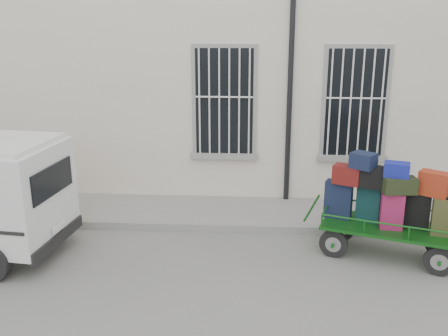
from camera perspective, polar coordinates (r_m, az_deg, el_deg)
ground at (r=8.34m, az=1.54°, el=-11.22°), size 80.00×80.00×0.00m
building at (r=12.92m, az=2.58°, el=12.56°), size 24.00×5.15×6.00m
sidewalk at (r=10.31m, az=2.00°, el=-5.17°), size 24.00×1.70×0.15m
luggage_cart at (r=8.78m, az=18.28°, el=-4.08°), size 2.56×1.63×1.79m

